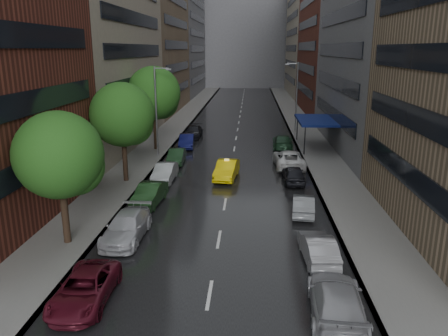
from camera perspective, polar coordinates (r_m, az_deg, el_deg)
The scene contains 15 objects.
road at distance 64.50m, azimuth 1.90°, elevation 5.67°, with size 14.00×140.00×0.01m, color black.
sidewalk_left at distance 65.35m, azimuth -6.05°, elevation 5.79°, with size 4.00×140.00×0.15m, color gray.
sidewalk_right at distance 64.87m, azimuth 9.91°, elevation 5.57°, with size 4.00×140.00×0.15m, color gray.
buildings_left at distance 74.43m, azimuth -10.08°, elevation 19.10°, with size 8.00×108.00×38.00m.
buildings_right at distance 71.62m, azimuth 14.91°, elevation 18.22°, with size 8.05×109.10×36.00m.
building_far at distance 131.67m, azimuth 2.85°, elevation 17.58°, with size 40.00×14.00×32.00m, color slate.
tree_near at distance 25.28m, azimuth -20.75°, elevation 1.56°, with size 4.81×4.81×7.67m.
tree_mid at distance 36.37m, azimuth -13.16°, elevation 6.78°, with size 5.20×5.20×8.29m.
tree_far at distance 47.80m, azimuth -9.15°, elevation 9.62°, with size 5.71×5.71×9.10m.
taxi at distance 37.51m, azimuth 0.35°, elevation -0.20°, with size 1.65×4.74×1.56m, color yellow.
parked_cars_left at distance 36.35m, azimuth -7.98°, elevation -0.96°, with size 2.30×42.17×1.51m.
parked_cars_right at distance 34.71m, azimuth 9.40°, elevation -1.75°, with size 2.87×37.57×1.59m.
street_lamp_left at distance 44.97m, azimuth -8.77°, elevation 7.57°, with size 1.74×0.22×9.00m.
street_lamp_right at distance 59.16m, azimuth 9.40°, elevation 9.38°, with size 1.74×0.22×9.00m.
awning at distance 49.70m, azimuth 11.89°, elevation 6.11°, with size 4.00×8.00×3.12m.
Camera 1 is at (1.73, -13.56, 10.84)m, focal length 35.00 mm.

